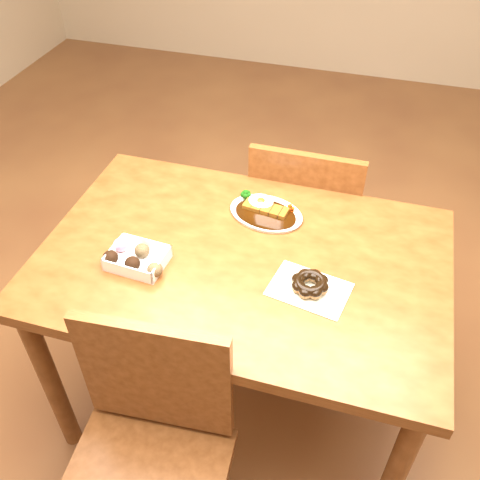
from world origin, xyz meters
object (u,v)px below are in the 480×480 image
(katsu_curry_plate, at_px, (265,211))
(donut_box, at_px, (136,258))
(chair_near, at_px, (148,458))
(table, at_px, (242,279))
(pon_de_ring, at_px, (310,284))
(chair_far, at_px, (306,222))

(katsu_curry_plate, bearing_deg, donut_box, -132.75)
(chair_near, distance_m, katsu_curry_plate, 0.81)
(table, bearing_deg, chair_near, -100.70)
(pon_de_ring, bearing_deg, chair_near, -124.59)
(chair_far, distance_m, chair_near, 1.09)
(table, bearing_deg, katsu_curry_plate, 85.83)
(chair_far, xyz_separation_m, pon_de_ring, (0.11, -0.61, 0.29))
(table, xyz_separation_m, chair_far, (0.11, 0.53, -0.17))
(chair_near, height_order, katsu_curry_plate, chair_near)
(chair_far, xyz_separation_m, chair_near, (-0.21, -1.07, 0.00))
(table, distance_m, donut_box, 0.33)
(chair_near, xyz_separation_m, katsu_curry_plate, (0.12, 0.75, 0.28))
(chair_far, relative_size, donut_box, 4.63)
(donut_box, distance_m, pon_de_ring, 0.50)
(donut_box, bearing_deg, pon_de_ring, 4.57)
(katsu_curry_plate, height_order, pon_de_ring, katsu_curry_plate)
(donut_box, bearing_deg, table, 22.00)
(table, distance_m, chair_near, 0.57)
(chair_far, relative_size, pon_de_ring, 3.67)
(chair_far, bearing_deg, katsu_curry_plate, 74.39)
(table, xyz_separation_m, katsu_curry_plate, (0.02, 0.21, 0.11))
(chair_near, relative_size, katsu_curry_plate, 3.24)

